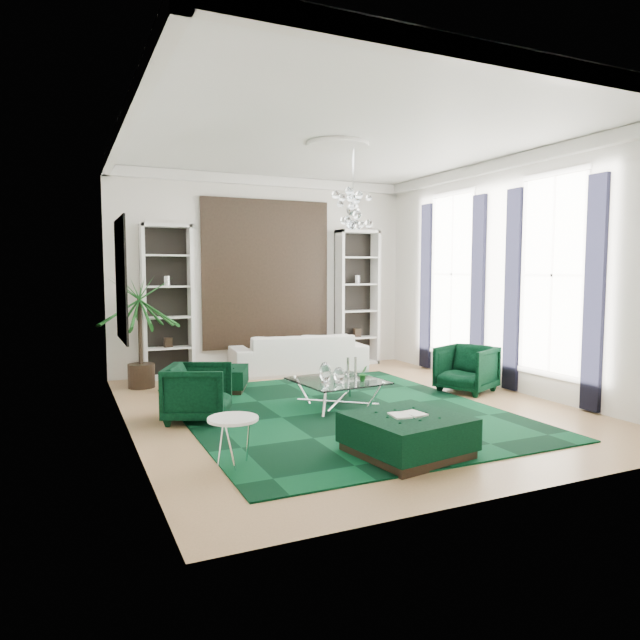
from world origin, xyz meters
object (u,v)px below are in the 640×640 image
ottoman_side (219,379)px  coffee_table (338,393)px  sofa (298,353)px  armchair_left (198,392)px  palm (140,316)px  side_table (233,443)px  ottoman_front (407,435)px  armchair_right (466,369)px

ottoman_side → coffee_table: bearing=-54.1°
sofa → coffee_table: sofa is taller
armchair_left → palm: palm is taller
side_table → armchair_left: bearing=87.9°
palm → ottoman_front: bearing=-66.5°
ottoman_front → palm: bearing=113.5°
coffee_table → ottoman_side: coffee_table is taller
armchair_left → ottoman_front: (1.71, -2.35, -0.15)m
palm → side_table: bearing=-85.7°
sofa → palm: palm is taller
sofa → palm: (-2.95, -0.23, 0.83)m
ottoman_side → palm: palm is taller
ottoman_front → sofa: bearing=80.7°
armchair_right → sofa: bearing=-170.8°
armchair_left → ottoman_side: bearing=0.7°
armchair_right → coffee_table: 2.38m
armchair_left → ottoman_side: 1.82m
coffee_table → ottoman_front: ottoman_front is taller
side_table → ottoman_front: bearing=-13.5°
armchair_right → ottoman_front: armchair_right is taller
side_table → sofa: bearing=60.7°
armchair_left → palm: bearing=33.0°
ottoman_side → armchair_left: bearing=-113.1°
armchair_left → coffee_table: bearing=-69.2°
armchair_right → palm: palm is taller
sofa → armchair_left: (-2.54, -2.73, -0.00)m
ottoman_side → side_table: bearing=-102.3°
sofa → side_table: (-2.61, -4.66, -0.13)m
armchair_right → coffee_table: armchair_right is taller
ottoman_side → side_table: size_ratio=1.70×
sofa → armchair_left: sofa is taller
sofa → ottoman_front: bearing=86.5°
ottoman_front → palm: size_ratio=0.45×
ottoman_side → side_table: 3.68m
coffee_table → side_table: bearing=-138.6°
coffee_table → ottoman_side: size_ratio=1.33×
side_table → coffee_table: bearing=41.4°
sofa → armchair_right: armchair_right is taller
armchair_left → side_table: 1.93m
sofa → ottoman_front: size_ratio=2.35×
armchair_right → side_table: size_ratio=1.62×
coffee_table → ottoman_front: 2.27m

